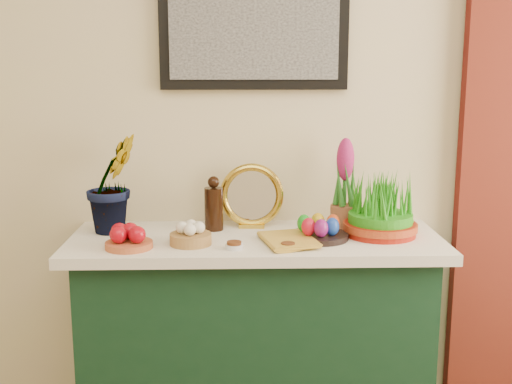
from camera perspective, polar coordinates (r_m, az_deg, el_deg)
The scene contains 13 objects.
sideboard at distance 2.60m, azimuth -0.03°, elevation -13.88°, with size 1.30×0.45×0.85m, color #12321E.
tablecloth at distance 2.44m, azimuth -0.03°, elevation -4.38°, with size 1.40×0.55×0.04m, color white.
hyacinth_green at distance 2.51m, azimuth -12.66°, elevation 2.15°, with size 0.25×0.21×0.50m, color #276F20.
apple_bowl at distance 2.31m, azimuth -11.24°, elevation -4.07°, with size 0.21×0.21×0.08m.
garlic_basket at distance 2.33m, azimuth -5.84°, elevation -3.82°, with size 0.16×0.16×0.08m.
vinegar_cruet at distance 2.51m, azimuth -3.77°, elevation -1.28°, with size 0.07×0.07×0.21m.
mirror at distance 2.55m, azimuth -0.39°, elevation -0.39°, with size 0.26×0.08×0.26m.
book at distance 2.31m, azimuth 0.81°, elevation -4.38°, with size 0.16×0.23×0.03m, color gold.
spice_dish_left at distance 2.27m, azimuth -1.95°, elevation -4.77°, with size 0.06×0.06×0.03m.
spice_dish_right at distance 2.26m, azimuth 2.86°, elevation -4.87°, with size 0.06×0.06×0.03m.
egg_plate at distance 2.39m, azimuth 5.64°, elevation -3.41°, with size 0.22×0.22×0.09m.
hyacinth_pink at distance 2.55m, azimuth 7.88°, elevation 0.39°, with size 0.11×0.11×0.36m.
wheatgrass_sabzeh at distance 2.47m, azimuth 11.03°, elevation -1.53°, with size 0.28×0.28×0.23m.
Camera 1 is at (-0.09, -0.34, 1.53)m, focal length 45.00 mm.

